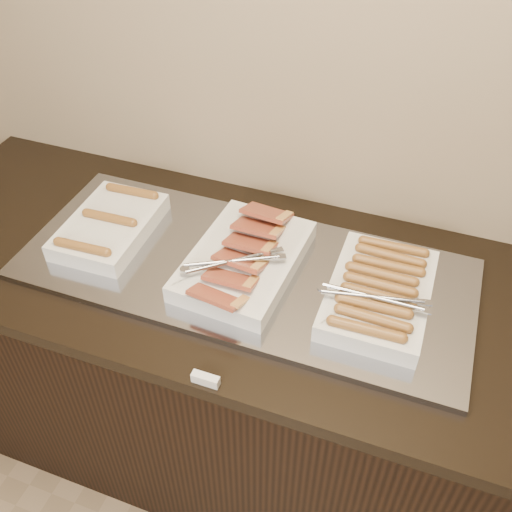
# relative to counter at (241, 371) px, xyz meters

# --- Properties ---
(counter) EXTENTS (2.06, 0.76, 0.90)m
(counter) POSITION_rel_counter_xyz_m (0.00, 0.00, 0.00)
(counter) COLOR black
(counter) RESTS_ON ground
(warming_tray) EXTENTS (1.20, 0.50, 0.02)m
(warming_tray) POSITION_rel_counter_xyz_m (0.01, 0.00, 0.46)
(warming_tray) COLOR #9396A0
(warming_tray) RESTS_ON counter
(dish_left) EXTENTS (0.22, 0.33, 0.07)m
(dish_left) POSITION_rel_counter_xyz_m (-0.39, 0.00, 0.50)
(dish_left) COLOR silver
(dish_left) RESTS_ON warming_tray
(dish_center) EXTENTS (0.28, 0.43, 0.09)m
(dish_center) POSITION_rel_counter_xyz_m (0.02, -0.00, 0.50)
(dish_center) COLOR silver
(dish_center) RESTS_ON warming_tray
(dish_right) EXTENTS (0.27, 0.36, 0.08)m
(dish_right) POSITION_rel_counter_xyz_m (0.37, -0.00, 0.50)
(dish_right) COLOR silver
(dish_right) RESTS_ON warming_tray
(label_holder) EXTENTS (0.06, 0.02, 0.03)m
(label_holder) POSITION_rel_counter_xyz_m (0.06, -0.36, 0.46)
(label_holder) COLOR silver
(label_holder) RESTS_ON counter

